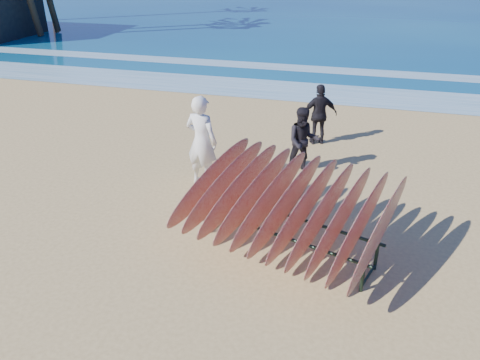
{
  "coord_description": "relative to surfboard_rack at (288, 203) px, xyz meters",
  "views": [
    {
      "loc": [
        1.96,
        -6.48,
        4.77
      ],
      "look_at": [
        0.0,
        0.8,
        0.95
      ],
      "focal_mm": 35.0,
      "sensor_mm": 36.0,
      "label": 1
    }
  ],
  "objects": [
    {
      "name": "person_white",
      "position": [
        -2.21,
        2.04,
        0.06
      ],
      "size": [
        0.82,
        0.63,
        2.01
      ],
      "primitive_type": "imported",
      "rotation": [
        0.0,
        0.0,
        2.92
      ],
      "color": "silver",
      "rests_on": "ground"
    },
    {
      "name": "foam_far",
      "position": [
        -0.97,
        13.3,
        -0.94
      ],
      "size": [
        160.0,
        160.0,
        0.0
      ],
      "primitive_type": "plane",
      "color": "white",
      "rests_on": "ground"
    },
    {
      "name": "person_dark_b",
      "position": [
        -0.03,
        5.07,
        -0.15
      ],
      "size": [
        1.01,
        0.72,
        1.59
      ],
      "primitive_type": "imported",
      "rotation": [
        0.0,
        0.0,
        3.54
      ],
      "color": "black",
      "rests_on": "ground"
    },
    {
      "name": "foam_near",
      "position": [
        -0.97,
        9.8,
        -0.94
      ],
      "size": [
        160.0,
        160.0,
        0.0
      ],
      "primitive_type": "plane",
      "color": "white",
      "rests_on": "ground"
    },
    {
      "name": "ground",
      "position": [
        -0.97,
        -0.2,
        -0.94
      ],
      "size": [
        120.0,
        120.0,
        0.0
      ],
      "primitive_type": "plane",
      "color": "tan",
      "rests_on": "ground"
    },
    {
      "name": "surfboard_rack",
      "position": [
        0.0,
        0.0,
        0.0
      ],
      "size": [
        3.83,
        3.52,
        1.56
      ],
      "rotation": [
        0.0,
        0.0,
        -0.31
      ],
      "color": "black",
      "rests_on": "ground"
    },
    {
      "name": "person_dark_a",
      "position": [
        -0.19,
        3.18,
        -0.16
      ],
      "size": [
        0.89,
        0.78,
        1.56
      ],
      "primitive_type": "imported",
      "rotation": [
        0.0,
        0.0,
        0.29
      ],
      "color": "black",
      "rests_on": "ground"
    }
  ]
}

